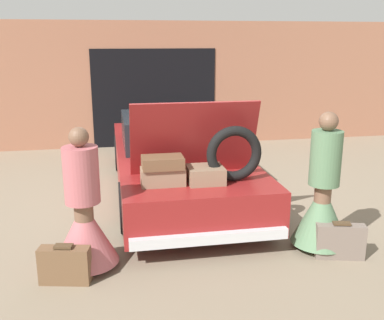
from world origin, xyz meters
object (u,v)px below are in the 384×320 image
object	(u,v)px
suitcase_beside_right_person	(340,241)
car	(177,159)
person_right	(322,202)
person_left	(84,221)
suitcase_beside_left_person	(65,265)

from	to	relation	value
suitcase_beside_right_person	car	bearing A→B (deg)	119.55
suitcase_beside_right_person	person_right	bearing A→B (deg)	113.32
person_left	person_right	xyz separation A→B (m)	(2.69, -0.03, 0.03)
car	person_right	world-z (taller)	car
suitcase_beside_left_person	person_left	bearing A→B (deg)	54.29
person_left	car	bearing A→B (deg)	154.10
car	suitcase_beside_left_person	distance (m)	3.02
person_right	person_left	bearing A→B (deg)	77.69
car	person_left	xyz separation A→B (m)	(-1.35, -2.28, -0.01)
person_right	suitcase_beside_left_person	world-z (taller)	person_right
person_right	suitcase_beside_left_person	xyz separation A→B (m)	(-2.90, -0.25, -0.38)
suitcase_beside_right_person	person_left	bearing A→B (deg)	173.98
car	person_left	world-z (taller)	car
car	person_right	xyz separation A→B (m)	(1.35, -2.31, 0.02)
car	suitcase_beside_left_person	xyz separation A→B (m)	(-1.55, -2.56, -0.37)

